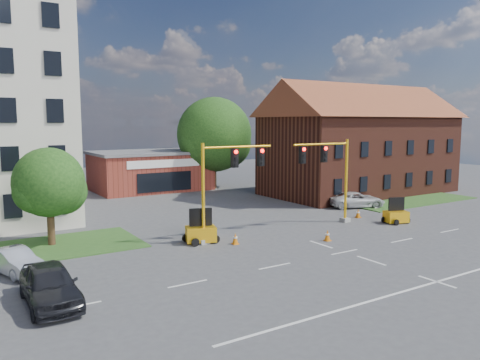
{
  "coord_description": "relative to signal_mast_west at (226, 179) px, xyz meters",
  "views": [
    {
      "loc": [
        -19.11,
        -18.95,
        7.41
      ],
      "look_at": [
        -0.82,
        10.0,
        3.2
      ],
      "focal_mm": 35.0,
      "sensor_mm": 36.0,
      "label": 1
    }
  ],
  "objects": [
    {
      "name": "ground",
      "position": [
        4.36,
        -6.0,
        -3.92
      ],
      "size": [
        120.0,
        120.0,
        0.0
      ],
      "primitive_type": "plane",
      "color": "#454547",
      "rests_on": "ground"
    },
    {
      "name": "grass_verge_ne",
      "position": [
        22.36,
        3.0,
        -3.88
      ],
      "size": [
        14.0,
        4.0,
        0.08
      ],
      "primitive_type": "cube",
      "color": "#2B531F",
      "rests_on": "ground"
    },
    {
      "name": "lane_markings",
      "position": [
        4.36,
        -9.0,
        -3.91
      ],
      "size": [
        60.0,
        36.0,
        0.01
      ],
      "primitive_type": null,
      "color": "silver",
      "rests_on": "ground"
    },
    {
      "name": "brick_shop",
      "position": [
        4.36,
        23.99,
        -1.76
      ],
      "size": [
        12.4,
        8.4,
        4.3
      ],
      "color": "maroon",
      "rests_on": "ground"
    },
    {
      "name": "townhouse_row",
      "position": [
        22.36,
        10.0,
        2.01
      ],
      "size": [
        21.0,
        11.0,
        11.5
      ],
      "color": "#542519",
      "rests_on": "ground"
    },
    {
      "name": "tree_large",
      "position": [
        11.28,
        21.08,
        1.91
      ],
      "size": [
        8.77,
        8.35,
        10.26
      ],
      "color": "#3A2815",
      "rests_on": "ground"
    },
    {
      "name": "tree_nw_front",
      "position": [
        -9.43,
        4.58,
        -0.21
      ],
      "size": [
        4.37,
        4.16,
        5.96
      ],
      "color": "#3A2815",
      "rests_on": "ground"
    },
    {
      "name": "signal_mast_west",
      "position": [
        0.0,
        0.0,
        0.0
      ],
      "size": [
        5.3,
        0.6,
        6.2
      ],
      "color": "gray",
      "rests_on": "ground"
    },
    {
      "name": "signal_mast_east",
      "position": [
        8.71,
        0.0,
        0.0
      ],
      "size": [
        5.3,
        0.6,
        6.2
      ],
      "color": "gray",
      "rests_on": "ground"
    },
    {
      "name": "trailer_west",
      "position": [
        -1.67,
        0.33,
        -3.27
      ],
      "size": [
        2.11,
        1.73,
        2.07
      ],
      "rotation": [
        0.0,
        0.0,
        -0.32
      ],
      "color": "yellow",
      "rests_on": "ground"
    },
    {
      "name": "trailer_east",
      "position": [
        13.23,
        -2.33,
        -3.34
      ],
      "size": [
        1.88,
        1.56,
        1.84
      ],
      "rotation": [
        0.0,
        0.0,
        -0.35
      ],
      "color": "yellow",
      "rests_on": "ground"
    },
    {
      "name": "cone_a",
      "position": [
        -0.05,
        -1.13,
        -3.58
      ],
      "size": [
        0.4,
        0.4,
        0.7
      ],
      "color": "orange",
      "rests_on": "ground"
    },
    {
      "name": "cone_b",
      "position": [
        -0.37,
        0.97,
        -3.58
      ],
      "size": [
        0.4,
        0.4,
        0.7
      ],
      "color": "orange",
      "rests_on": "ground"
    },
    {
      "name": "cone_c",
      "position": [
        5.31,
        -3.52,
        -3.58
      ],
      "size": [
        0.4,
        0.4,
        0.7
      ],
      "color": "orange",
      "rests_on": "ground"
    },
    {
      "name": "cone_d",
      "position": [
        12.36,
        0.59,
        -3.58
      ],
      "size": [
        0.4,
        0.4,
        0.7
      ],
      "color": "orange",
      "rests_on": "ground"
    },
    {
      "name": "pickup_white",
      "position": [
        15.61,
        3.88,
        -3.24
      ],
      "size": [
        5.37,
        3.98,
        1.35
      ],
      "primitive_type": "imported",
      "rotation": [
        0.0,
        0.0,
        1.17
      ],
      "color": "silver",
      "rests_on": "ground"
    },
    {
      "name": "sedan_dark",
      "position": [
        -11.49,
        -5.2,
        -3.09
      ],
      "size": [
        1.98,
        4.9,
        1.67
      ],
      "primitive_type": "imported",
      "rotation": [
        0.0,
        0.0,
        -0.0
      ],
      "color": "black",
      "rests_on": "ground"
    },
    {
      "name": "sedan_silver_front",
      "position": [
        -12.23,
        -0.14,
        -3.28
      ],
      "size": [
        2.64,
        4.11,
        1.28
      ],
      "primitive_type": "imported",
      "rotation": [
        0.0,
        0.0,
        0.36
      ],
      "color": "#AEB1B6",
      "rests_on": "ground"
    }
  ]
}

